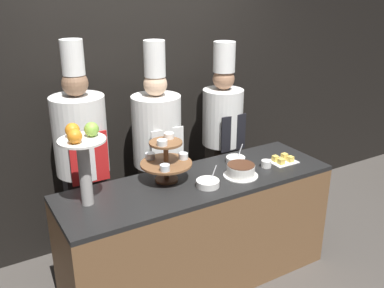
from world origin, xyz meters
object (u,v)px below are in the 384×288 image
(cup_white, at_px, (266,164))
(serving_bowl_far, at_px, (236,160))
(cake_round, at_px, (241,170))
(serving_bowl_near, at_px, (208,183))
(chef_center_right, at_px, (222,132))
(fruit_pedestal, at_px, (83,152))
(chef_center_left, at_px, (157,146))
(tiered_stand, at_px, (166,159))
(cake_square_tray, at_px, (283,160))
(chef_left, at_px, (82,156))

(cup_white, distance_m, serving_bowl_far, 0.25)
(cake_round, bearing_deg, serving_bowl_near, -176.16)
(chef_center_right, bearing_deg, serving_bowl_near, -130.46)
(cake_round, relative_size, serving_bowl_near, 1.57)
(cake_round, xyz_separation_m, cup_white, (0.27, 0.03, -0.02))
(serving_bowl_near, bearing_deg, fruit_pedestal, 166.75)
(cup_white, relative_size, chef_center_left, 0.04)
(serving_bowl_near, bearing_deg, tiered_stand, 131.39)
(serving_bowl_far, bearing_deg, cake_square_tray, -29.69)
(cake_round, xyz_separation_m, cake_square_tray, (0.45, 0.04, -0.03))
(serving_bowl_far, distance_m, chef_center_right, 0.51)
(cake_round, height_order, serving_bowl_far, serving_bowl_far)
(serving_bowl_near, relative_size, serving_bowl_far, 1.09)
(tiered_stand, xyz_separation_m, serving_bowl_far, (0.63, 0.01, -0.15))
(serving_bowl_far, bearing_deg, tiered_stand, -178.76)
(cup_white, distance_m, serving_bowl_near, 0.58)
(cake_square_tray, xyz_separation_m, chef_left, (-1.44, 0.66, 0.10))
(cake_round, xyz_separation_m, chef_center_left, (-0.35, 0.70, 0.03))
(cup_white, distance_m, chef_center_left, 0.91)
(chef_left, bearing_deg, chef_center_left, -0.00)
(cup_white, xyz_separation_m, chef_center_right, (0.04, 0.67, 0.06))
(serving_bowl_near, bearing_deg, cake_square_tray, 4.68)
(tiered_stand, bearing_deg, chef_left, 134.32)
(serving_bowl_near, distance_m, chef_center_right, 0.95)
(cup_white, distance_m, chef_center_right, 0.67)
(cake_square_tray, bearing_deg, chef_center_right, 102.16)
(serving_bowl_far, distance_m, chef_left, 1.20)
(chef_center_left, bearing_deg, cake_square_tray, -39.43)
(chef_center_right, bearing_deg, cup_white, -93.30)
(cake_square_tray, height_order, serving_bowl_far, serving_bowl_far)
(fruit_pedestal, relative_size, chef_center_right, 0.31)
(tiered_stand, height_order, serving_bowl_far, tiered_stand)
(chef_left, bearing_deg, cake_square_tray, -24.62)
(serving_bowl_near, distance_m, chef_left, 0.99)
(fruit_pedestal, height_order, chef_left, chef_left)
(fruit_pedestal, distance_m, cup_white, 1.44)
(chef_center_left, bearing_deg, serving_bowl_far, -45.01)
(serving_bowl_far, relative_size, chef_center_right, 0.09)
(cup_white, bearing_deg, serving_bowl_near, -174.89)
(fruit_pedestal, relative_size, serving_bowl_far, 3.56)
(cake_round, height_order, serving_bowl_near, serving_bowl_near)
(cake_square_tray, distance_m, serving_bowl_near, 0.76)
(cup_white, relative_size, chef_center_right, 0.04)
(cake_square_tray, distance_m, chef_center_left, 1.04)
(fruit_pedestal, bearing_deg, serving_bowl_far, 2.70)
(cake_round, bearing_deg, fruit_pedestal, 171.27)
(serving_bowl_far, bearing_deg, chef_center_right, 67.98)
(fruit_pedestal, bearing_deg, cake_round, -8.73)
(cake_round, bearing_deg, cake_square_tray, 5.25)
(cake_round, height_order, chef_left, chef_left)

